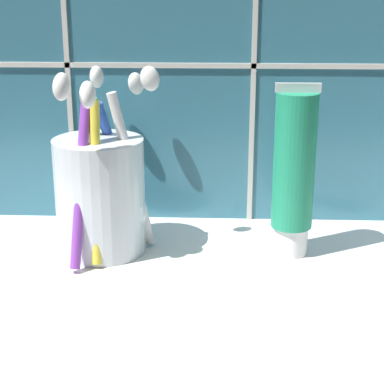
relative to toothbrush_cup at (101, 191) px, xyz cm
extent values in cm
cube|color=white|center=(12.10, -8.05, -6.75)|extent=(73.07, 34.11, 2.00)
cube|color=#336B7F|center=(12.10, 9.26, 15.84)|extent=(83.07, 1.50, 47.19)
cube|color=beige|center=(12.10, 8.41, 10.18)|extent=(83.07, 0.24, 0.50)
cube|color=beige|center=(-4.34, 8.41, 15.84)|extent=(0.50, 0.24, 47.19)
cube|color=beige|center=(13.93, 8.41, 15.84)|extent=(0.50, 0.24, 47.19)
cylinder|color=silver|center=(-0.07, -0.05, -0.47)|extent=(8.13, 8.13, 10.56)
cylinder|color=white|center=(2.82, 0.44, 1.80)|extent=(4.14, 2.05, 14.49)
ellipsoid|color=white|center=(4.57, 0.98, 10.01)|extent=(2.42, 1.87, 2.51)
cylinder|color=blue|center=(1.19, 3.35, 1.21)|extent=(3.83, 5.68, 13.44)
ellipsoid|color=white|center=(2.70, 5.95, 8.78)|extent=(2.32, 2.71, 2.67)
cylinder|color=green|center=(-0.79, 3.24, 1.49)|extent=(1.46, 5.97, 13.99)
ellipsoid|color=white|center=(-1.06, 6.14, 9.36)|extent=(1.52, 2.46, 2.65)
cylinder|color=purple|center=(-1.12, -2.89, 1.96)|extent=(1.97, 5.46, 14.89)
ellipsoid|color=white|center=(-1.64, -5.43, 10.32)|extent=(1.73, 2.48, 2.60)
cylinder|color=yellow|center=(0.04, -2.45, 1.55)|extent=(1.11, 4.15, 14.00)
ellipsoid|color=white|center=(0.14, -4.32, 9.51)|extent=(1.41, 2.21, 2.53)
cylinder|color=white|center=(17.29, -0.05, -4.41)|extent=(3.15, 3.15, 2.67)
cylinder|color=#1E8C60|center=(17.29, -0.05, 3.00)|extent=(3.70, 3.70, 12.16)
cube|color=silver|center=(17.29, -0.05, 9.48)|extent=(3.89, 0.36, 0.80)
camera|label=1|loc=(10.51, -54.62, 18.44)|focal=60.00mm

